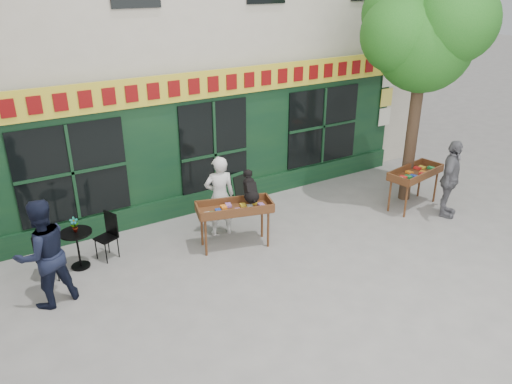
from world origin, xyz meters
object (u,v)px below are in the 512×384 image
Objects in this scene: man_right at (450,179)px; book_cart_center at (235,210)px; dog at (251,186)px; book_cart_right at (415,175)px; bistro_table at (77,242)px; man_left at (43,254)px; woman at (220,196)px.

book_cart_center is at bearing 134.63° from man_right.
dog reaches higher than book_cart_center.
book_cart_center is at bearing 162.64° from book_cart_right.
book_cart_center is at bearing -15.83° from bistro_table.
man_left is at bearing 166.07° from book_cart_right.
man_right is at bearing -15.23° from bistro_table.
dog is 4.76m from man_right.
man_left reaches higher than bistro_table.
woman is at bearing 177.63° from man_left.
book_cart_center and book_cart_right have the same top height.
man_left is (-4.01, -0.01, -0.32)m from dog.
bistro_table is at bearing 11.74° from woman.
book_cart_right is at bearing -10.43° from bistro_table.
woman is 0.97× the size of man_right.
man_right reaches higher than book_cart_center.
dog reaches higher than bistro_table.
book_cart_right is at bearing 8.53° from book_cart_center.
dog is 4.33m from book_cart_right.
man_left is (-3.66, -0.06, 0.14)m from book_cart_center.
man_left is at bearing 26.38° from woman.
dog is at bearing -15.04° from bistro_table.
bistro_table is (-7.88, 2.15, -0.37)m from man_right.
man_left is at bearing -164.45° from dog.
book_cart_right is 0.81m from man_right.
man_left is at bearing -163.66° from book_cart_center.
dog is 3.51m from bistro_table.
woman reaches higher than book_cart_center.
dog is at bearing 166.80° from man_left.
woman is 4.78m from book_cart_right.
woman reaches higher than dog.
book_cart_center is 0.59m from dog.
dog is 4.02m from man_left.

